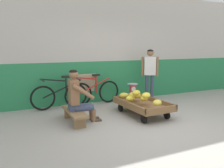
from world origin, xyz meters
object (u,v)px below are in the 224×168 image
Objects in this scene: low_bench at (74,113)px; bicycle_near_left at (62,95)px; vendor_seated at (78,96)px; plastic_crate at (132,99)px; bicycle_far_left at (93,92)px; customer_adult at (150,70)px; sign_board at (83,89)px; shopping_bag at (138,105)px; weighing_scale at (133,89)px; banana_cart at (143,105)px.

bicycle_near_left reaches higher than low_bench.
vendor_seated is 3.17× the size of plastic_crate.
bicycle_far_left is 1.08× the size of customer_adult.
sign_board is 3.61× the size of shopping_bag.
bicycle_near_left reaches higher than plastic_crate.
bicycle_far_left is at bearing -46.16° from sign_board.
sign_board is at bearing 151.70° from weighing_scale.
plastic_crate is at bearing -23.17° from bicycle_far_left.
shopping_bag is at bearing 70.42° from banana_cart.
plastic_crate reaches higher than low_bench.
customer_adult is at bearing -8.72° from bicycle_near_left.
vendor_seated is at bearing -4.92° from low_bench.
customer_adult reaches higher than sign_board.
banana_cart is 1.05m from plastic_crate.
shopping_bag is (1.11, -1.20, -0.31)m from sign_board.
bicycle_near_left is 2.00m from shopping_bag.
sign_board is at bearing 68.70° from vendor_seated.
sign_board is 2.00m from customer_adult.
customer_adult reaches higher than banana_cart.
bicycle_near_left reaches higher than banana_cart.
shopping_bag is at bearing -104.21° from weighing_scale.
bicycle_far_left is at bearing 116.56° from banana_cart.
low_bench is at bearing -160.10° from customer_adult.
weighing_scale is 0.20× the size of customer_adult.
low_bench is 3.06× the size of plastic_crate.
low_bench is 1.82m from shopping_bag.
sign_board is (0.59, 1.53, -0.14)m from vendor_seated.
banana_cart is 4.10× the size of plastic_crate.
low_bench is 4.59× the size of shopping_bag.
sign_board is at bearing 132.77° from shopping_bag.
vendor_seated is 1.32m from bicycle_near_left.
customer_adult is at bearing 19.90° from low_bench.
customer_adult is (0.90, 1.06, 0.71)m from banana_cart.
weighing_scale is at bearing -13.22° from bicycle_near_left.
shopping_bag is at bearing -29.12° from bicycle_near_left.
plastic_crate is 1.00m from customer_adult.
banana_cart is 2.13m from bicycle_near_left.
bicycle_near_left is at bearing 179.82° from bicycle_far_left.
sign_board is at bearing 65.80° from low_bench.
banana_cart is 1.56m from customer_adult.
plastic_crate is 0.55m from shopping_bag.
customer_adult is at bearing 20.72° from vendor_seated.
vendor_seated is at bearing -111.30° from sign_board.
bicycle_near_left is at bearing 87.72° from low_bench.
shopping_bag is (1.79, 0.32, -0.08)m from low_bench.
customer_adult is at bearing 38.85° from shopping_bag.
bicycle_near_left is (0.05, 1.29, 0.15)m from low_bench.
low_bench reaches higher than shopping_bag.
vendor_seated is 1.79m from shopping_bag.
vendor_seated reaches higher than plastic_crate.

